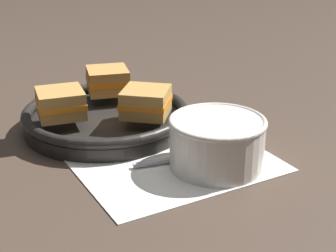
{
  "coord_description": "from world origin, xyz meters",
  "views": [
    {
      "loc": [
        -0.34,
        -0.66,
        0.36
      ],
      "look_at": [
        0.02,
        0.01,
        0.04
      ],
      "focal_mm": 55.0,
      "sensor_mm": 36.0,
      "label": 1
    }
  ],
  "objects_px": {
    "sandwich_near_right": "(146,102)",
    "sandwich_far_left": "(108,80)",
    "spoon": "(197,156)",
    "skillet": "(106,118)",
    "sandwich_near_left": "(61,103)",
    "soup_bowl": "(217,140)"
  },
  "relations": [
    {
      "from": "soup_bowl",
      "to": "spoon",
      "type": "height_order",
      "value": "soup_bowl"
    },
    {
      "from": "soup_bowl",
      "to": "spoon",
      "type": "relative_size",
      "value": 0.99
    },
    {
      "from": "spoon",
      "to": "skillet",
      "type": "distance_m",
      "value": 0.2
    },
    {
      "from": "spoon",
      "to": "sandwich_far_left",
      "type": "relative_size",
      "value": 1.58
    },
    {
      "from": "soup_bowl",
      "to": "sandwich_far_left",
      "type": "relative_size",
      "value": 1.56
    },
    {
      "from": "skillet",
      "to": "sandwich_near_left",
      "type": "bearing_deg",
      "value": -175.75
    },
    {
      "from": "sandwich_near_right",
      "to": "sandwich_far_left",
      "type": "height_order",
      "value": "same"
    },
    {
      "from": "skillet",
      "to": "sandwich_near_left",
      "type": "height_order",
      "value": "sandwich_near_left"
    },
    {
      "from": "skillet",
      "to": "sandwich_near_left",
      "type": "xyz_separation_m",
      "value": [
        -0.08,
        -0.01,
        0.04
      ]
    },
    {
      "from": "skillet",
      "to": "sandwich_near_right",
      "type": "relative_size",
      "value": 2.73
    },
    {
      "from": "skillet",
      "to": "sandwich_far_left",
      "type": "relative_size",
      "value": 3.16
    },
    {
      "from": "skillet",
      "to": "sandwich_near_right",
      "type": "bearing_deg",
      "value": -55.75
    },
    {
      "from": "sandwich_near_right",
      "to": "soup_bowl",
      "type": "bearing_deg",
      "value": -73.4
    },
    {
      "from": "sandwich_near_right",
      "to": "sandwich_far_left",
      "type": "bearing_deg",
      "value": 94.25
    },
    {
      "from": "skillet",
      "to": "sandwich_near_right",
      "type": "height_order",
      "value": "sandwich_near_right"
    },
    {
      "from": "skillet",
      "to": "sandwich_near_right",
      "type": "distance_m",
      "value": 0.09
    },
    {
      "from": "skillet",
      "to": "sandwich_far_left",
      "type": "distance_m",
      "value": 0.09
    },
    {
      "from": "spoon",
      "to": "sandwich_near_right",
      "type": "xyz_separation_m",
      "value": [
        -0.03,
        0.12,
        0.06
      ]
    },
    {
      "from": "sandwich_near_right",
      "to": "sandwich_far_left",
      "type": "xyz_separation_m",
      "value": [
        -0.01,
        0.14,
        0.0
      ]
    },
    {
      "from": "soup_bowl",
      "to": "skillet",
      "type": "bearing_deg",
      "value": 112.64
    },
    {
      "from": "sandwich_near_left",
      "to": "spoon",
      "type": "bearing_deg",
      "value": -48.74
    },
    {
      "from": "spoon",
      "to": "sandwich_far_left",
      "type": "distance_m",
      "value": 0.27
    }
  ]
}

